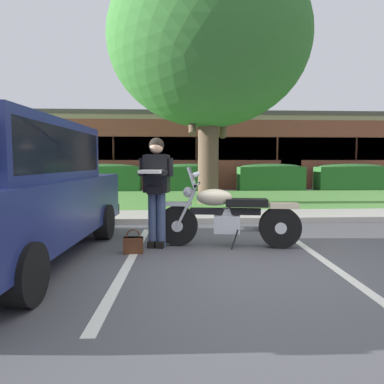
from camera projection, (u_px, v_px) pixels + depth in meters
ground_plane at (236, 262)px, 4.80m from camera, size 140.00×140.00×0.00m
curb_strip at (211, 220)px, 7.86m from camera, size 60.00×0.20×0.12m
concrete_walk at (208, 215)px, 8.71m from camera, size 60.00×1.50×0.08m
grass_lawn at (197, 199)px, 12.65m from camera, size 60.00×6.42×0.06m
stall_stripe_0 at (131, 260)px, 4.92m from camera, size 0.26×4.40×0.01m
stall_stripe_1 at (319, 257)px, 5.06m from camera, size 0.26×4.40×0.01m
motorcycle at (233, 216)px, 5.65m from camera, size 2.24×0.82×1.26m
rider_person at (156, 183)px, 5.58m from camera, size 0.53×0.63×1.70m
handbag at (133, 244)px, 5.26m from camera, size 0.28×0.13×0.36m
parked_suv_adjacent at (6, 191)px, 4.68m from camera, size 2.24×4.94×1.86m
shade_tree at (209, 42)px, 10.80m from camera, size 6.02×6.02×7.49m
hedge_left at (103, 177)px, 15.96m from camera, size 3.29×0.90×1.24m
hedge_center_left at (188, 177)px, 16.16m from camera, size 2.61×0.90×1.24m
hedge_center_right at (271, 177)px, 16.36m from camera, size 2.96×0.90×1.24m
hedge_right at (351, 177)px, 16.56m from camera, size 3.25×0.90×1.24m
brick_building at (192, 152)px, 21.15m from camera, size 23.14×8.28×3.76m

